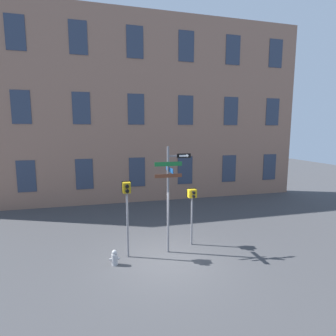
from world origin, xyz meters
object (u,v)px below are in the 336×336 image
(pedestrian_signal_left, at_px, (127,199))
(fire_hydrant, at_px, (115,258))
(street_sign_pole, at_px, (170,189))
(pedestrian_signal_right, at_px, (192,201))

(pedestrian_signal_left, relative_size, fire_hydrant, 5.16)
(street_sign_pole, height_order, pedestrian_signal_right, street_sign_pole)
(pedestrian_signal_left, bearing_deg, fire_hydrant, -137.09)
(pedestrian_signal_right, bearing_deg, pedestrian_signal_left, -170.46)
(fire_hydrant, bearing_deg, street_sign_pole, 13.10)
(street_sign_pole, xyz_separation_m, fire_hydrant, (-2.23, -0.52, -2.33))
(street_sign_pole, xyz_separation_m, pedestrian_signal_right, (1.09, 0.45, -0.66))
(pedestrian_signal_right, xyz_separation_m, fire_hydrant, (-3.31, -0.97, -1.67))
(fire_hydrant, bearing_deg, pedestrian_signal_right, 16.32)
(fire_hydrant, bearing_deg, pedestrian_signal_left, 42.91)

